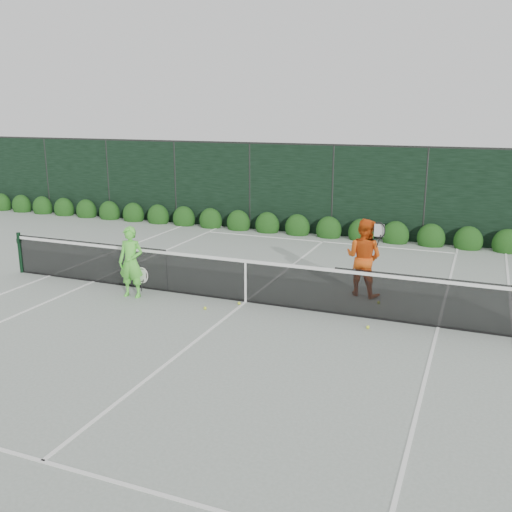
% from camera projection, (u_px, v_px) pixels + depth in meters
% --- Properties ---
extents(ground, '(80.00, 80.00, 0.00)m').
position_uv_depth(ground, '(246.00, 302.00, 12.71)').
color(ground, gray).
rests_on(ground, ground).
extents(tennis_net, '(12.90, 0.10, 1.07)m').
position_uv_depth(tennis_net, '(245.00, 279.00, 12.58)').
color(tennis_net, black).
rests_on(tennis_net, ground).
extents(player_woman, '(0.67, 0.45, 1.63)m').
position_uv_depth(player_woman, '(131.00, 262.00, 12.89)').
color(player_woman, '#5BDB40').
rests_on(player_woman, ground).
extents(player_man, '(1.01, 0.88, 1.79)m').
position_uv_depth(player_man, '(364.00, 257.00, 12.98)').
color(player_man, '#D95012').
rests_on(player_man, ground).
extents(court_lines, '(11.03, 23.83, 0.01)m').
position_uv_depth(court_lines, '(246.00, 302.00, 12.70)').
color(court_lines, white).
rests_on(court_lines, ground).
extents(windscreen_fence, '(32.00, 21.07, 3.06)m').
position_uv_depth(windscreen_fence, '(185.00, 267.00, 9.89)').
color(windscreen_fence, black).
rests_on(windscreen_fence, ground).
extents(hedge_row, '(31.66, 0.65, 0.94)m').
position_uv_depth(hedge_row, '(329.00, 230.00, 19.07)').
color(hedge_row, '#123A0F').
rests_on(hedge_row, ground).
extents(tennis_balls, '(3.53, 1.82, 0.07)m').
position_uv_depth(tennis_balls, '(296.00, 310.00, 12.11)').
color(tennis_balls, '#CBDF31').
rests_on(tennis_balls, ground).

